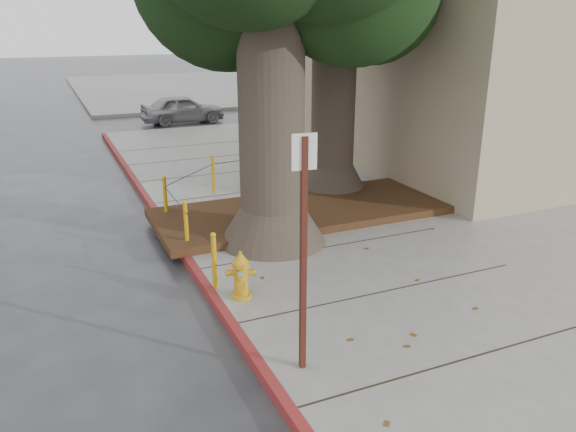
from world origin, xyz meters
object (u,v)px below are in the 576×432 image
object	(u,v)px
signpost	(303,243)
fire_hydrant	(241,275)
car_silver	(183,109)
car_red	(375,93)

from	to	relation	value
signpost	fire_hydrant	bearing A→B (deg)	97.24
car_silver	car_red	size ratio (longest dim) A/B	0.94
fire_hydrant	car_red	bearing A→B (deg)	74.45
car_silver	car_red	bearing A→B (deg)	-85.30
fire_hydrant	car_red	size ratio (longest dim) A/B	0.20
fire_hydrant	signpost	distance (m)	2.41
signpost	car_red	xyz separation A→B (m)	(13.54, 20.01, -1.18)
car_red	signpost	bearing A→B (deg)	143.49
fire_hydrant	car_red	xyz separation A→B (m)	(13.62, 17.96, 0.09)
signpost	car_red	bearing A→B (deg)	61.05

